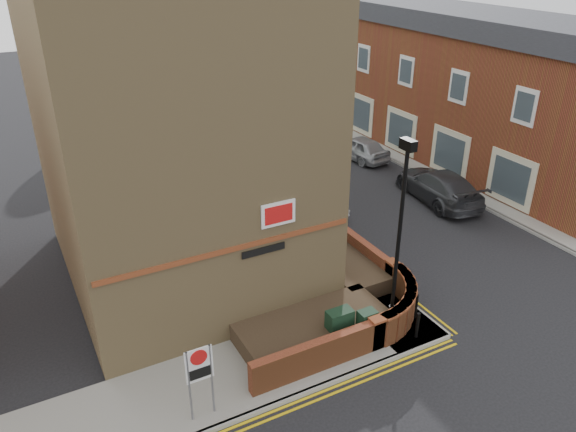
% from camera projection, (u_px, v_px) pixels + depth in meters
% --- Properties ---
extents(ground, '(120.00, 120.00, 0.00)m').
position_uv_depth(ground, '(371.00, 368.00, 16.46)').
color(ground, black).
rests_on(ground, ground).
extents(pavement_corner, '(13.00, 3.00, 0.12)m').
position_uv_depth(pavement_corner, '(241.00, 374.00, 16.14)').
color(pavement_corner, gray).
rests_on(pavement_corner, ground).
extents(pavement_main, '(2.00, 32.00, 0.12)m').
position_uv_depth(pavement_main, '(226.00, 173.00, 29.90)').
color(pavement_main, gray).
rests_on(pavement_main, ground).
extents(pavement_far, '(4.00, 40.00, 0.12)m').
position_uv_depth(pavement_far, '(424.00, 156.00, 32.16)').
color(pavement_far, gray).
rests_on(pavement_far, ground).
extents(kerb_side, '(13.00, 0.15, 0.12)m').
position_uv_depth(kerb_side, '(263.00, 409.00, 14.96)').
color(kerb_side, gray).
rests_on(kerb_side, ground).
extents(kerb_main_near, '(0.15, 32.00, 0.12)m').
position_uv_depth(kerb_main_near, '(243.00, 169.00, 30.32)').
color(kerb_main_near, gray).
rests_on(kerb_main_near, ground).
extents(kerb_main_far, '(0.15, 40.00, 0.12)m').
position_uv_depth(kerb_main_far, '(396.00, 162.00, 31.32)').
color(kerb_main_far, gray).
rests_on(kerb_main_far, ground).
extents(yellow_lines_side, '(13.00, 0.28, 0.01)m').
position_uv_depth(yellow_lines_side, '(268.00, 417.00, 14.78)').
color(yellow_lines_side, gold).
rests_on(yellow_lines_side, ground).
extents(yellow_lines_main, '(0.28, 32.00, 0.01)m').
position_uv_depth(yellow_lines_main, '(247.00, 170.00, 30.45)').
color(yellow_lines_main, gold).
rests_on(yellow_lines_main, ground).
extents(corner_building, '(8.95, 10.40, 13.60)m').
position_uv_depth(corner_building, '(174.00, 107.00, 18.79)').
color(corner_building, '#9B7F52').
rests_on(corner_building, ground).
extents(garden_wall, '(6.80, 6.00, 1.20)m').
position_uv_depth(garden_wall, '(326.00, 322.00, 18.43)').
color(garden_wall, brown).
rests_on(garden_wall, ground).
extents(lamppost, '(0.25, 0.50, 6.30)m').
position_uv_depth(lamppost, '(399.00, 239.00, 16.58)').
color(lamppost, black).
rests_on(lamppost, pavement_corner).
extents(utility_cabinet_large, '(0.80, 0.45, 1.20)m').
position_uv_depth(utility_cabinet_large, '(339.00, 327.00, 17.03)').
color(utility_cabinet_large, black).
rests_on(utility_cabinet_large, pavement_corner).
extents(utility_cabinet_small, '(0.55, 0.40, 1.10)m').
position_uv_depth(utility_cabinet_small, '(367.00, 326.00, 17.16)').
color(utility_cabinet_small, black).
rests_on(utility_cabinet_small, pavement_corner).
extents(bollard_near, '(0.11, 0.11, 0.90)m').
position_uv_depth(bollard_near, '(417.00, 325.00, 17.36)').
color(bollard_near, black).
rests_on(bollard_near, pavement_corner).
extents(bollard_far, '(0.11, 0.11, 0.90)m').
position_uv_depth(bollard_far, '(416.00, 306.00, 18.24)').
color(bollard_far, black).
rests_on(bollard_far, pavement_corner).
extents(zone_sign, '(0.72, 0.07, 2.20)m').
position_uv_depth(zone_sign, '(200.00, 370.00, 14.01)').
color(zone_sign, slate).
rests_on(zone_sign, pavement_corner).
extents(far_terrace, '(5.40, 30.40, 8.00)m').
position_uv_depth(far_terrace, '(407.00, 70.00, 34.17)').
color(far_terrace, brown).
rests_on(far_terrace, ground).
extents(far_terrace_cream, '(5.40, 12.40, 8.00)m').
position_uv_depth(far_terrace_cream, '(259.00, 26.00, 50.74)').
color(far_terrace_cream, beige).
rests_on(far_terrace_cream, ground).
extents(tree_near, '(3.64, 3.65, 6.70)m').
position_uv_depth(tree_near, '(237.00, 95.00, 26.28)').
color(tree_near, '#382B1E').
rests_on(tree_near, pavement_main).
extents(tree_mid, '(4.03, 4.03, 7.42)m').
position_uv_depth(tree_mid, '(181.00, 55.00, 32.38)').
color(tree_mid, '#382B1E').
rests_on(tree_mid, pavement_main).
extents(tree_far, '(3.81, 3.81, 7.00)m').
position_uv_depth(tree_far, '(145.00, 40.00, 38.82)').
color(tree_far, '#382B1E').
rests_on(tree_far, pavement_main).
extents(traffic_light_assembly, '(0.20, 0.16, 4.20)m').
position_uv_depth(traffic_light_assembly, '(176.00, 85.00, 35.96)').
color(traffic_light_assembly, black).
rests_on(traffic_light_assembly, pavement_main).
extents(silver_car_near, '(2.18, 4.74, 1.50)m').
position_uv_depth(silver_car_near, '(305.00, 193.00, 25.86)').
color(silver_car_near, '#B1B3B9').
rests_on(silver_car_near, ground).
extents(red_car_main, '(2.82, 4.70, 1.22)m').
position_uv_depth(red_car_main, '(242.00, 144.00, 32.44)').
color(red_car_main, maroon).
rests_on(red_car_main, ground).
extents(grey_car_far, '(2.78, 5.44, 1.51)m').
position_uv_depth(grey_car_far, '(439.00, 186.00, 26.60)').
color(grey_car_far, '#2F3134').
rests_on(grey_car_far, ground).
extents(silver_car_far, '(2.07, 4.10, 1.34)m').
position_uv_depth(silver_car_far, '(359.00, 147.00, 31.66)').
color(silver_car_far, '#919397').
rests_on(silver_car_far, ground).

